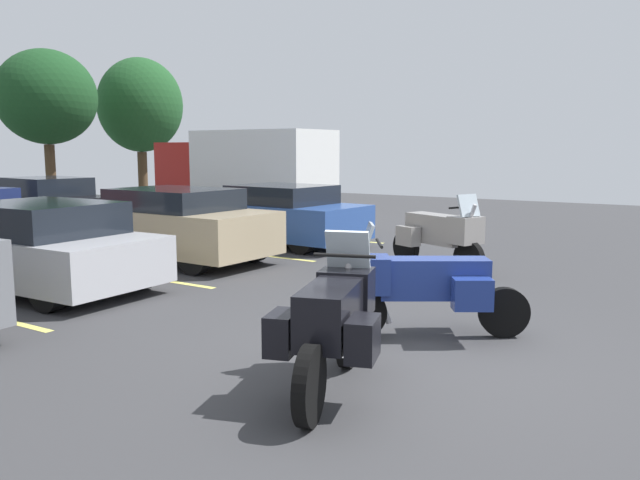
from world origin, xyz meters
name	(u,v)px	position (x,y,z in m)	size (l,w,h in m)	color
ground	(399,361)	(0.00, 0.00, -0.05)	(44.00, 44.00, 0.10)	#38383A
motorcycle_touring	(334,319)	(-1.19, 0.10, 0.68)	(2.08, 1.14, 1.43)	black
motorcycle_second	(426,284)	(0.83, 0.07, 0.64)	(1.43, 2.00, 1.37)	black
motorcycle_third	(440,234)	(4.87, 1.56, 0.69)	(1.28, 2.17, 1.45)	black
car_silver	(37,247)	(-0.10, 6.32, 0.68)	(2.08, 4.27, 1.40)	#B7B7BC
car_tan	(170,224)	(2.99, 6.55, 0.73)	(2.00, 4.53, 1.45)	tan
car_blue	(275,215)	(5.98, 6.17, 0.68)	(2.22, 4.58, 1.39)	#2D519E
car_far_black	(46,203)	(4.93, 13.50, 0.70)	(2.29, 4.88, 1.43)	black
box_truck	(246,169)	(11.30, 11.42, 1.52)	(2.60, 6.42, 2.84)	#A51E19
tree_rear	(46,98)	(9.31, 19.59, 4.17)	(3.78, 3.78, 6.00)	#4C3823
tree_left	(140,106)	(14.40, 20.10, 4.17)	(3.81, 3.81, 6.30)	#4C3823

